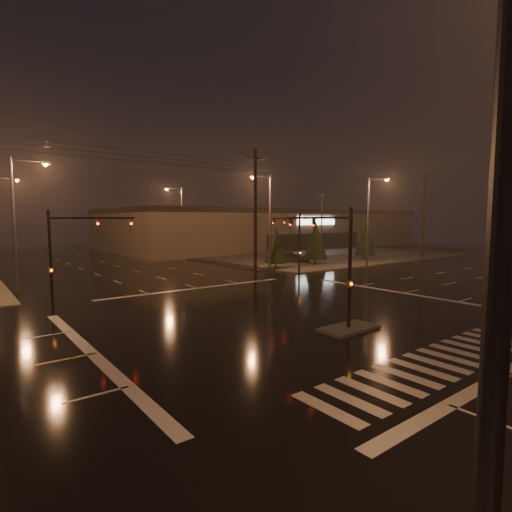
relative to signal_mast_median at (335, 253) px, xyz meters
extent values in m
plane|color=black|center=(0.00, 3.07, -3.75)|extent=(140.00, 140.00, 0.00)
cube|color=#4A4742|center=(30.00, 33.07, -3.69)|extent=(36.00, 36.00, 0.12)
cube|color=#4A4742|center=(0.00, -0.93, -3.68)|extent=(3.00, 1.60, 0.15)
cube|color=beige|center=(0.00, -5.93, -3.75)|extent=(15.00, 2.60, 0.01)
cube|color=beige|center=(0.00, -7.93, -3.75)|extent=(16.00, 0.50, 0.01)
cube|color=beige|center=(0.00, 14.07, -3.75)|extent=(16.00, 0.50, 0.01)
cube|color=black|center=(35.00, 31.07, -3.71)|extent=(50.00, 24.00, 0.08)
cube|color=#756253|center=(35.00, 49.07, -0.25)|extent=(60.00, 28.00, 7.00)
cube|color=black|center=(35.00, 49.07, 3.05)|extent=(60.20, 28.20, 0.80)
cube|color=white|center=(35.00, 34.97, 1.45)|extent=(9.00, 0.20, 1.40)
cube|color=black|center=(35.00, 35.02, -2.15)|extent=(22.00, 0.15, 2.80)
cylinder|color=black|center=(0.00, -0.93, -0.75)|extent=(0.18, 0.18, 6.00)
cylinder|color=black|center=(0.00, 1.32, 1.75)|extent=(0.12, 4.50, 0.12)
imported|color=#594707|center=(0.00, 3.35, 1.70)|extent=(0.16, 0.20, 1.00)
cube|color=#594707|center=(0.00, -0.93, -1.45)|extent=(0.25, 0.18, 0.35)
cylinder|color=black|center=(10.50, 13.57, -0.75)|extent=(0.18, 0.18, 6.00)
cylinder|color=black|center=(8.15, 12.72, 1.75)|extent=(4.74, 1.82, 0.12)
imported|color=#594707|center=(6.04, 11.95, 1.70)|extent=(0.24, 0.22, 1.00)
cube|color=#594707|center=(10.50, 13.57, -1.45)|extent=(0.25, 0.18, 0.35)
cylinder|color=black|center=(-10.50, 13.57, -0.75)|extent=(0.18, 0.18, 6.00)
cylinder|color=black|center=(-8.15, 12.72, 1.75)|extent=(4.74, 1.82, 0.12)
imported|color=#594707|center=(-6.04, 11.95, 1.70)|extent=(0.24, 0.22, 1.00)
cube|color=#594707|center=(-10.50, 13.57, -1.45)|extent=(0.25, 0.18, 0.35)
imported|color=#594707|center=(9.20, -3.86, 1.70)|extent=(0.22, 0.24, 1.00)
cylinder|color=#38383A|center=(-11.50, -11.93, 1.25)|extent=(0.24, 0.24, 10.00)
cylinder|color=#38383A|center=(-11.50, 21.07, 1.25)|extent=(0.24, 0.24, 10.00)
cylinder|color=#38383A|center=(-10.30, 21.07, 6.05)|extent=(2.40, 0.14, 0.14)
cube|color=#38383A|center=(-9.20, 21.07, 6.00)|extent=(0.70, 0.30, 0.18)
sphere|color=orange|center=(-9.20, 21.07, 5.87)|extent=(0.32, 0.32, 0.32)
cylinder|color=#38383A|center=(-10.30, 37.07, 6.05)|extent=(2.40, 0.14, 0.14)
cube|color=#38383A|center=(-9.20, 37.07, 6.00)|extent=(0.70, 0.30, 0.18)
sphere|color=orange|center=(-9.20, 37.07, 5.87)|extent=(0.32, 0.32, 0.32)
cylinder|color=#38383A|center=(11.50, 19.07, 1.25)|extent=(0.24, 0.24, 10.00)
cylinder|color=#38383A|center=(10.30, 19.07, 6.05)|extent=(2.40, 0.14, 0.14)
cube|color=#38383A|center=(9.20, 19.07, 6.00)|extent=(0.70, 0.30, 0.18)
sphere|color=orange|center=(9.20, 19.07, 5.87)|extent=(0.32, 0.32, 0.32)
cylinder|color=#38383A|center=(11.50, 39.07, 1.25)|extent=(0.24, 0.24, 10.00)
cylinder|color=#38383A|center=(10.30, 39.07, 6.05)|extent=(2.40, 0.14, 0.14)
cube|color=#38383A|center=(9.20, 39.07, 6.00)|extent=(0.70, 0.30, 0.18)
sphere|color=orange|center=(9.20, 39.07, 5.87)|extent=(0.32, 0.32, 0.32)
cylinder|color=#38383A|center=(22.00, 14.57, 1.25)|extent=(0.24, 0.24, 10.00)
cylinder|color=#38383A|center=(22.00, 13.37, 6.05)|extent=(0.14, 2.40, 0.14)
cube|color=#38383A|center=(22.00, 12.27, 6.00)|extent=(0.30, 0.70, 0.18)
sphere|color=orange|center=(22.00, 12.27, 5.87)|extent=(0.32, 0.32, 0.32)
cylinder|color=black|center=(8.00, 17.07, 2.25)|extent=(0.32, 0.32, 12.00)
cube|color=black|center=(8.00, 17.07, 7.45)|extent=(2.20, 0.12, 0.12)
cylinder|color=black|center=(38.00, 17.07, 2.25)|extent=(0.32, 0.32, 12.00)
cube|color=black|center=(38.00, 17.07, 7.45)|extent=(2.20, 0.12, 0.12)
cylinder|color=black|center=(12.77, 19.65, -3.40)|extent=(0.18, 0.18, 0.70)
cone|color=black|center=(12.77, 19.65, -1.04)|extent=(2.58, 2.58, 4.03)
cylinder|color=black|center=(19.27, 19.93, -3.40)|extent=(0.18, 0.18, 0.70)
cone|color=black|center=(19.27, 19.93, -0.84)|extent=(2.83, 2.83, 4.42)
cylinder|color=black|center=(28.02, 19.42, -3.40)|extent=(0.18, 0.18, 0.70)
cone|color=black|center=(28.02, 19.42, -0.91)|extent=(2.74, 2.74, 4.29)
imported|color=black|center=(18.57, 22.98, -3.06)|extent=(3.38, 4.32, 1.38)
camera|label=1|loc=(-15.31, -13.38, 1.67)|focal=28.00mm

